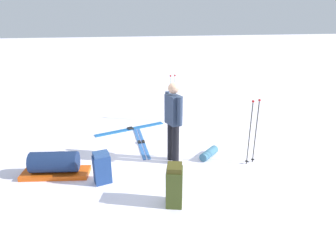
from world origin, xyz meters
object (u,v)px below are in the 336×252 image
ski_pair_far (130,129)px  ski_poles_planted_near (173,96)px  gear_sled (55,165)px  backpack_large_dark (102,168)px  sleeping_mat_rolled (209,153)px  ski_pair_near (141,143)px  skier_standing (173,119)px  ski_poles_planted_far (253,129)px  backpack_bright (174,185)px

ski_pair_far → ski_poles_planted_near: size_ratio=1.40×
gear_sled → backpack_large_dark: bearing=153.3°
ski_pair_far → sleeping_mat_rolled: 2.55m
ski_pair_near → gear_sled: gear_sled is taller
skier_standing → ski_poles_planted_near: size_ratio=1.24×
ski_pair_near → backpack_large_dark: bearing=60.9°
ski_pair_far → ski_poles_planted_near: 1.53m
skier_standing → backpack_large_dark: (1.46, 0.56, -0.65)m
ski_poles_planted_near → ski_poles_planted_far: 3.04m
backpack_bright → ski_poles_planted_far: ski_poles_planted_far is taller
backpack_large_dark → gear_sled: (0.90, -0.45, -0.08)m
ski_pair_far → sleeping_mat_rolled: sleeping_mat_rolled is taller
backpack_bright → gear_sled: (2.05, -1.37, -0.13)m
ski_pair_near → ski_pair_far: same height
skier_standing → backpack_bright: 1.63m
backpack_large_dark → gear_sled: size_ratio=0.47×
backpack_large_dark → sleeping_mat_rolled: backpack_large_dark is taller
backpack_bright → gear_sled: 2.47m
ski_pair_far → ski_poles_planted_near: bearing=-162.2°
backpack_bright → skier_standing: bearing=-102.0°
ski_pair_near → ski_poles_planted_near: ski_poles_planted_near is taller
ski_poles_planted_near → ski_pair_far: bearing=17.8°
ski_pair_near → ski_poles_planted_far: (-2.12, 1.49, 0.75)m
gear_sled → sleeping_mat_rolled: bearing=-177.7°
backpack_bright → ski_poles_planted_near: ski_poles_planted_near is taller
ski_pair_far → ski_pair_near: bearing=100.7°
skier_standing → ski_pair_near: bearing=-62.8°
ski_pair_near → backpack_large_dark: backpack_large_dark is taller
ski_poles_planted_far → gear_sled: ski_poles_planted_far is taller
ski_pair_far → backpack_large_dark: bearing=74.4°
ski_pair_far → skier_standing: bearing=109.8°
ski_pair_far → backpack_bright: (-0.42, 3.52, 0.34)m
ski_poles_planted_near → sleeping_mat_rolled: size_ratio=2.50×
ski_pair_far → backpack_bright: size_ratio=2.69×
backpack_large_dark → sleeping_mat_rolled: 2.36m
ski_poles_planted_far → sleeping_mat_rolled: 1.10m
ski_pair_near → ski_poles_planted_far: 2.70m
backpack_bright → ski_poles_planted_far: size_ratio=0.52×
sleeping_mat_rolled → ski_pair_near: bearing=-37.7°
ski_poles_planted_near → backpack_large_dark: bearing=56.4°
backpack_bright → ski_poles_planted_near: 4.04m
ski_poles_planted_near → gear_sled: 3.91m
backpack_large_dark → ski_poles_planted_near: (-2.00, -3.01, 0.46)m
ski_pair_near → backpack_large_dark: size_ratio=2.93×
backpack_large_dark → ski_poles_planted_near: bearing=-123.6°
ski_poles_planted_far → ski_poles_planted_near: bearing=-70.3°
skier_standing → ski_poles_planted_near: skier_standing is taller
skier_standing → ski_poles_planted_far: 1.63m
skier_standing → ski_poles_planted_far: size_ratio=1.23×
ski_poles_planted_far → sleeping_mat_rolled: (0.75, -0.43, -0.68)m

